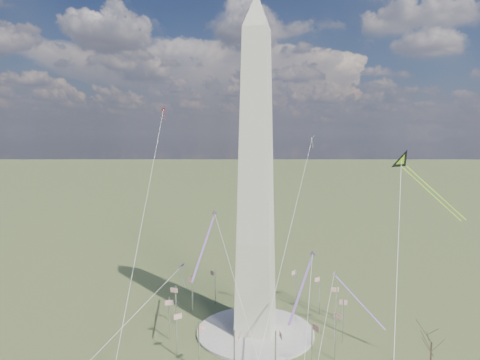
# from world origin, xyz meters

# --- Properties ---
(ground) EXTENTS (2000.00, 2000.00, 0.00)m
(ground) POSITION_xyz_m (0.00, 0.00, 0.00)
(ground) COLOR #3F5128
(ground) RESTS_ON ground
(plaza) EXTENTS (36.00, 36.00, 0.80)m
(plaza) POSITION_xyz_m (0.00, 0.00, 0.40)
(plaza) COLOR beige
(plaza) RESTS_ON ground
(washington_monument) EXTENTS (15.56, 15.56, 100.00)m
(washington_monument) POSITION_xyz_m (0.00, 0.00, 47.95)
(washington_monument) COLOR beige
(washington_monument) RESTS_ON plaza
(flagpole_ring) EXTENTS (54.40, 54.40, 13.00)m
(flagpole_ring) POSITION_xyz_m (-0.00, -0.00, 7.27)
(flagpole_ring) COLOR silver
(flagpole_ring) RESTS_ON ground
(tree_near) EXTENTS (8.55, 8.55, 14.96)m
(tree_near) POSITION_xyz_m (47.24, -14.59, 10.67)
(tree_near) COLOR #4B352D
(tree_near) RESTS_ON ground
(kite_delta_black) EXTENTS (18.99, 18.28, 17.70)m
(kite_delta_black) POSITION_xyz_m (42.09, 6.98, 52.28)
(kite_delta_black) COLOR black
(kite_delta_black) RESTS_ON ground
(kite_diamond_purple) EXTENTS (2.21, 3.01, 8.81)m
(kite_diamond_purple) POSITION_xyz_m (-24.91, 2.49, 17.50)
(kite_diamond_purple) COLOR #41176B
(kite_diamond_purple) RESTS_ON ground
(kite_streamer_left) EXTENTS (5.04, 18.29, 12.69)m
(kite_streamer_left) POSITION_xyz_m (16.39, -19.89, 25.41)
(kite_streamer_left) COLOR red
(kite_streamer_left) RESTS_ON ground
(kite_streamer_mid) EXTENTS (2.09, 22.26, 15.29)m
(kite_streamer_mid) POSITION_xyz_m (-12.58, -8.05, 31.89)
(kite_streamer_mid) COLOR red
(kite_streamer_mid) RESTS_ON ground
(kite_streamer_right) EXTENTS (15.65, 12.06, 12.81)m
(kite_streamer_right) POSITION_xyz_m (28.51, 5.35, 13.30)
(kite_streamer_right) COLOR red
(kite_streamer_right) RESTS_ON ground
(kite_small_red) EXTENTS (1.48, 2.21, 4.74)m
(kite_small_red) POSITION_xyz_m (-43.62, 33.25, 69.89)
(kite_small_red) COLOR red
(kite_small_red) RESTS_ON ground
(kite_small_white) EXTENTS (1.39, 2.18, 4.81)m
(kite_small_white) POSITION_xyz_m (13.12, 43.69, 58.95)
(kite_small_white) COLOR silver
(kite_small_white) RESTS_ON ground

